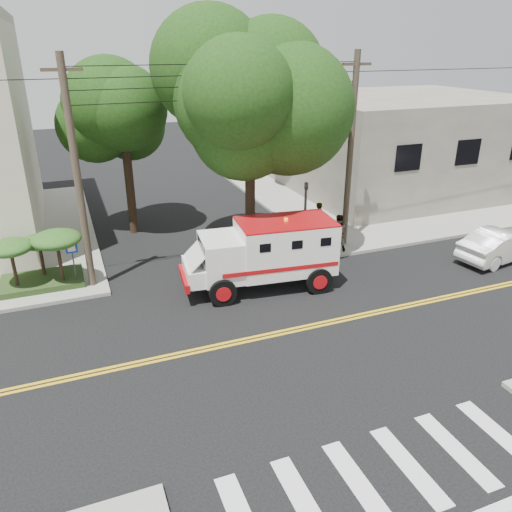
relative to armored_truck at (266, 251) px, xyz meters
name	(u,v)px	position (x,y,z in m)	size (l,w,h in m)	color
ground	(277,334)	(-1.05, -3.50, -1.58)	(100.00, 100.00, 0.00)	black
sidewalk_ne	(381,192)	(12.45, 10.00, -1.51)	(17.00, 17.00, 0.15)	gray
building_right	(401,142)	(13.95, 10.50, 1.57)	(14.00, 12.00, 6.00)	#6C665C
utility_pole_left	(78,180)	(-6.65, 2.50, 2.92)	(0.28, 0.28, 9.00)	#382D23
utility_pole_right	(350,155)	(5.25, 2.70, 2.92)	(0.28, 0.28, 9.00)	#382D23
tree_main	(262,97)	(0.89, 2.71, 5.62)	(6.08, 5.70, 9.85)	black
tree_left	(131,121)	(-3.73, 8.28, 4.15)	(4.48, 4.20, 7.70)	black
tree_right	(307,97)	(7.79, 12.27, 4.51)	(4.80, 4.50, 8.20)	black
traffic_signal	(305,212)	(2.75, 2.10, 0.64)	(0.15, 0.18, 3.60)	#3F3F42
accessibility_sign	(73,257)	(-7.25, 2.67, -0.22)	(0.45, 0.10, 2.02)	#3F3F42
palm_planter	(38,251)	(-8.49, 3.12, 0.06)	(3.52, 2.63, 2.36)	#1E3314
armored_truck	(266,251)	(0.00, 0.00, 0.00)	(6.32, 3.02, 2.78)	white
parked_sedan	(501,245)	(11.08, -1.39, -0.85)	(1.57, 4.49, 1.48)	silver
pedestrian_a	(318,220)	(4.45, 3.97, -0.53)	(0.66, 0.43, 1.81)	gray
pedestrian_b	(338,233)	(4.45, 2.00, -0.54)	(0.87, 0.68, 1.79)	gray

